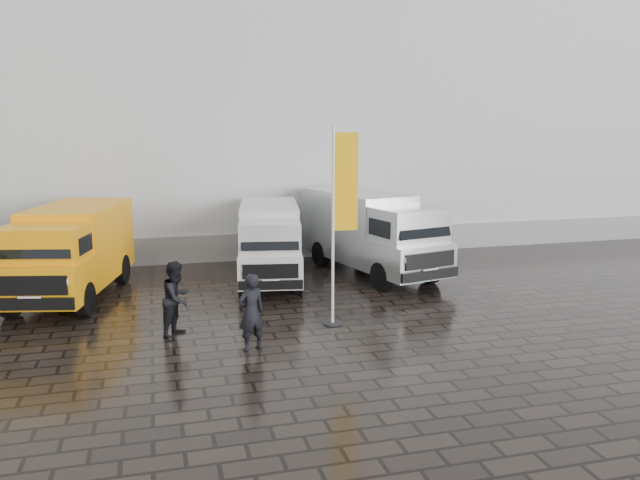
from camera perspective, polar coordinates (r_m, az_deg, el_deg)
The scene contains 10 objects.
ground at distance 15.99m, azimuth 0.32°, elevation -7.52°, with size 120.00×120.00×0.00m, color black.
exhibition_hall at distance 31.28m, azimuth -3.98°, elevation 12.38°, with size 44.00×16.00×12.00m, color silver.
hall_plinth at distance 23.83m, azimuth -0.09°, elevation -0.27°, with size 44.00×0.15×1.00m, color gray.
van_yellow at distance 19.25m, azimuth -21.87°, elevation -1.20°, with size 2.16×5.63×2.60m, color #F99B0D, non-canonical shape.
van_white at distance 20.04m, azimuth -4.64°, elevation -0.34°, with size 1.84×5.51×2.39m, color silver, non-canonical shape.
van_silver at distance 20.90m, azimuth 4.73°, elevation 0.54°, with size 2.07×6.22×2.70m, color #B9BCBE, non-canonical shape.
flagpole at distance 15.29m, azimuth 1.86°, elevation 2.31°, with size 0.88×0.50×4.97m.
wheelie_bin at distance 24.58m, azimuth 8.04°, elevation -0.06°, with size 0.59×0.59×0.99m, color black.
person_front at distance 13.92m, azimuth -6.31°, elevation -6.58°, with size 0.64×0.42×1.75m, color black.
person_tent at distance 15.20m, azimuth -12.96°, elevation -5.23°, with size 0.87×0.68×1.79m, color black.
Camera 1 is at (-4.02, -14.67, 4.94)m, focal length 35.00 mm.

